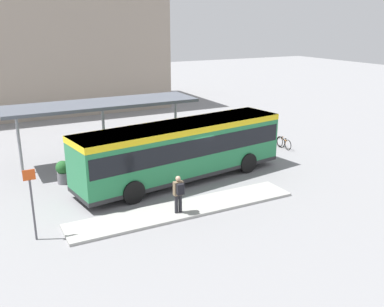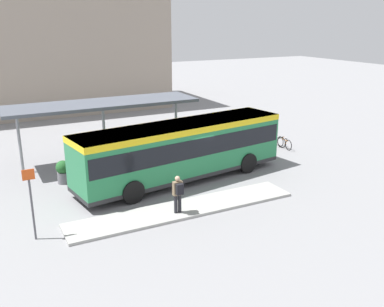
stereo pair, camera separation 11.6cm
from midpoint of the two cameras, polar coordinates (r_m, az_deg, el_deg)
ground_plane at (r=22.28m, az=-1.44°, el=-3.50°), size 120.00×120.00×0.00m
curb_island at (r=18.79m, az=-1.13°, el=-7.40°), size 10.34×1.80×0.12m
city_bus at (r=21.72m, az=-1.45°, el=0.83°), size 11.55×4.09×2.98m
pedestrian_waiting at (r=17.93m, az=-1.98°, el=-5.17°), size 0.40×0.41×1.64m
bicycle_orange at (r=28.23m, az=12.03°, el=1.38°), size 0.48×1.60×0.69m
bicycle_black at (r=28.65m, az=10.95°, el=1.73°), size 0.48×1.70×0.73m
station_shelter at (r=25.02m, az=-12.03°, el=6.34°), size 10.87×3.08×3.48m
potted_planter_near_shelter at (r=22.57m, az=-16.98°, el=-2.30°), size 0.69×0.69×1.19m
platform_sign at (r=16.87m, az=-20.73°, el=-6.01°), size 0.44×0.08×2.80m
station_building at (r=42.46m, az=-20.80°, el=13.17°), size 22.78×11.06×11.29m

